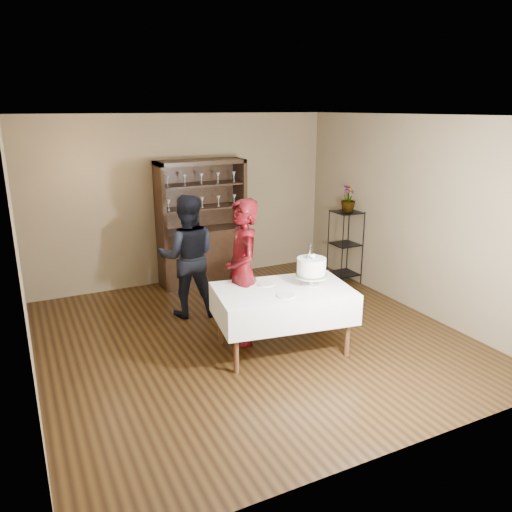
% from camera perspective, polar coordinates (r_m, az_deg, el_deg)
% --- Properties ---
extents(floor, '(5.00, 5.00, 0.00)m').
position_cam_1_polar(floor, '(6.38, -0.57, -9.26)').
color(floor, black).
rests_on(floor, ground).
extents(ceiling, '(5.00, 5.00, 0.00)m').
position_cam_1_polar(ceiling, '(5.74, -0.65, 15.77)').
color(ceiling, white).
rests_on(ceiling, back_wall).
extents(back_wall, '(5.00, 0.02, 2.70)m').
position_cam_1_polar(back_wall, '(8.19, -8.23, 6.38)').
color(back_wall, brown).
rests_on(back_wall, floor).
extents(wall_left, '(0.02, 5.00, 2.70)m').
position_cam_1_polar(wall_left, '(5.37, -25.42, -0.53)').
color(wall_left, brown).
rests_on(wall_left, floor).
extents(wall_right, '(0.02, 5.00, 2.70)m').
position_cam_1_polar(wall_right, '(7.32, 17.38, 4.57)').
color(wall_right, brown).
rests_on(wall_right, floor).
extents(china_hutch, '(1.40, 0.48, 2.00)m').
position_cam_1_polar(china_hutch, '(8.18, -6.16, 1.51)').
color(china_hutch, black).
rests_on(china_hutch, floor).
extents(plant_etagere, '(0.42, 0.42, 1.20)m').
position_cam_1_polar(plant_etagere, '(8.24, 10.17, 1.36)').
color(plant_etagere, black).
rests_on(plant_etagere, floor).
extents(cake_table, '(1.68, 1.19, 0.78)m').
position_cam_1_polar(cake_table, '(5.85, 3.08, -5.42)').
color(cake_table, white).
rests_on(cake_table, floor).
extents(woman, '(0.53, 0.71, 1.78)m').
position_cam_1_polar(woman, '(5.96, -1.55, -1.91)').
color(woman, '#370507').
rests_on(woman, floor).
extents(man, '(0.98, 0.86, 1.69)m').
position_cam_1_polar(man, '(6.83, -7.82, -0.05)').
color(man, black).
rests_on(man, floor).
extents(cake, '(0.38, 0.38, 0.52)m').
position_cam_1_polar(cake, '(5.85, 6.34, -1.40)').
color(cake, white).
rests_on(cake, cake_table).
extents(plate_near, '(0.27, 0.27, 0.01)m').
position_cam_1_polar(plate_near, '(5.55, 3.44, -4.55)').
color(plate_near, white).
rests_on(plate_near, cake_table).
extents(plate_far, '(0.19, 0.19, 0.01)m').
position_cam_1_polar(plate_far, '(5.89, 1.14, -3.25)').
color(plate_far, white).
rests_on(plate_far, cake_table).
extents(potted_plant, '(0.32, 0.32, 0.42)m').
position_cam_1_polar(potted_plant, '(8.08, 10.51, 6.46)').
color(potted_plant, '#457236').
rests_on(potted_plant, plant_etagere).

